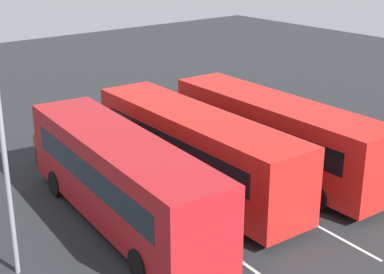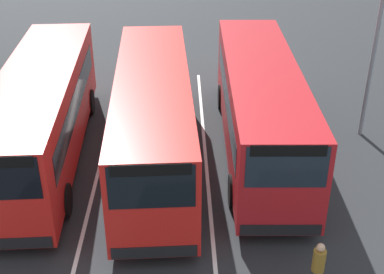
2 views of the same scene
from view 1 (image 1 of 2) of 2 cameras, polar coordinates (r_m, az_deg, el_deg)
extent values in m
plane|color=#232628|center=(24.01, 0.45, -5.25)|extent=(75.50, 75.50, 0.00)
cube|color=red|center=(25.27, 8.25, 0.32)|extent=(11.27, 2.96, 2.95)
cube|color=black|center=(29.04, 0.67, 4.72)|extent=(0.21, 2.18, 1.24)
cube|color=black|center=(24.36, 6.26, 0.56)|extent=(9.38, 0.49, 0.95)
cube|color=black|center=(25.98, 10.20, 1.58)|extent=(9.38, 0.49, 0.95)
cube|color=black|center=(28.94, 0.65, 5.69)|extent=(0.19, 1.98, 0.32)
cube|color=black|center=(29.66, 0.62, 0.90)|extent=(0.20, 2.28, 0.36)
cylinder|color=black|center=(27.51, 1.17, -0.77)|extent=(1.04, 0.32, 1.03)
cylinder|color=black|center=(28.92, 4.87, 0.19)|extent=(1.04, 0.32, 1.03)
cylinder|color=black|center=(22.71, 12.27, -5.82)|extent=(1.04, 0.32, 1.03)
cylinder|color=black|center=(24.40, 15.97, -4.31)|extent=(1.04, 0.32, 1.03)
cube|color=red|center=(23.28, 0.32, -1.17)|extent=(11.27, 2.99, 2.95)
cube|color=black|center=(27.46, -6.59, 3.71)|extent=(0.22, 2.18, 1.24)
cube|color=black|center=(22.50, -2.15, -0.97)|extent=(9.38, 0.52, 0.95)
cube|color=black|center=(23.85, 2.65, 0.24)|extent=(9.38, 0.52, 0.95)
cube|color=black|center=(27.34, -6.66, 4.73)|extent=(0.19, 1.98, 0.32)
cube|color=black|center=(28.11, -6.46, -0.30)|extent=(0.21, 2.28, 0.36)
cylinder|color=black|center=(25.96, -6.49, -2.17)|extent=(1.04, 0.33, 1.03)
cylinder|color=black|center=(27.11, -2.18, -1.10)|extent=(1.04, 0.33, 1.03)
cylinder|color=black|center=(20.59, 3.63, -8.15)|extent=(1.04, 0.33, 1.03)
cylinder|color=black|center=(22.02, 8.38, -6.40)|extent=(1.04, 0.33, 1.03)
cube|color=#AD191E|center=(20.81, -7.09, -3.93)|extent=(11.37, 3.64, 2.95)
cube|color=#19232D|center=(25.36, -12.70, 2.00)|extent=(0.35, 2.18, 1.24)
cube|color=#19232D|center=(20.23, -10.21, -3.71)|extent=(9.34, 1.07, 0.95)
cube|color=#19232D|center=(21.18, -4.20, -2.36)|extent=(9.34, 1.07, 0.95)
cube|color=black|center=(25.24, -12.80, 3.10)|extent=(0.31, 1.98, 0.32)
cube|color=black|center=(26.06, -12.39, -2.28)|extent=(0.34, 2.27, 0.36)
cylinder|color=black|center=(23.99, -13.27, -4.49)|extent=(1.06, 0.39, 1.03)
cylinder|color=black|center=(24.77, -8.17, -3.35)|extent=(1.06, 0.39, 1.03)
cylinder|color=black|center=(18.11, -5.23, -12.41)|extent=(1.06, 0.39, 1.03)
cylinder|color=black|center=(19.14, 1.11, -10.43)|extent=(1.06, 0.39, 1.03)
cylinder|color=#232833|center=(27.63, -14.82, -1.64)|extent=(0.13, 0.13, 0.78)
cylinder|color=#232833|center=(27.53, -15.05, -1.74)|extent=(0.13, 0.13, 0.78)
cylinder|color=olive|center=(27.34, -15.06, -0.33)|extent=(0.41, 0.41, 0.62)
sphere|color=tan|center=(27.21, -15.14, 0.48)|extent=(0.21, 0.21, 0.21)
cylinder|color=gray|center=(17.53, -18.18, -0.15)|extent=(0.16, 0.16, 8.92)
cube|color=silver|center=(25.16, 3.82, -4.08)|extent=(16.05, 1.49, 0.01)
cube|color=silver|center=(22.97, -3.26, -6.49)|extent=(16.05, 1.49, 0.01)
camera|label=2|loc=(36.12, -16.64, 18.54)|focal=49.30mm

